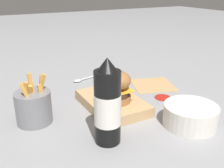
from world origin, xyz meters
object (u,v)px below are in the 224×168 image
serving_board (112,103)px  side_bowl (190,115)px  spoon (83,79)px  ketchup_bottle (108,106)px  fries_basket (34,107)px  burger (116,86)px

serving_board → side_bowl: bearing=34.5°
spoon → serving_board: bearing=75.1°
ketchup_bottle → fries_basket: bearing=-143.4°
fries_basket → ketchup_bottle: bearing=36.6°
ketchup_bottle → burger: bearing=144.1°
burger → ketchup_bottle: bearing=-35.9°
serving_board → ketchup_bottle: ketchup_bottle is taller
fries_basket → side_bowl: fries_basket is taller
spoon → fries_basket: bearing=33.2°
ketchup_bottle → side_bowl: (0.04, 0.25, -0.07)m
burger → fries_basket: fries_basket is taller
burger → serving_board: bearing=179.1°
fries_basket → side_bowl: (0.23, 0.39, -0.02)m
burger → side_bowl: 0.24m
side_bowl → spoon: 0.51m
serving_board → spoon: bearing=176.7°
serving_board → burger: burger is taller
ketchup_bottle → fries_basket: ketchup_bottle is taller
serving_board → burger: (0.03, -0.00, 0.07)m
burger → fries_basket: (-0.05, -0.25, -0.03)m
serving_board → side_bowl: side_bowl is taller
burger → side_bowl: (0.18, 0.14, -0.05)m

